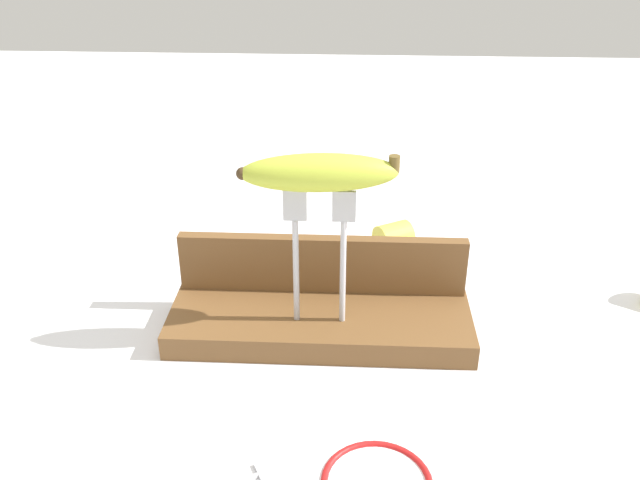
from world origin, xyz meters
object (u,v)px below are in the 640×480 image
at_px(fork_stand_center, 319,245).
at_px(banana_chunk_far, 394,237).
at_px(wire_coil, 377,480).
at_px(banana_raised_center, 319,173).

xyz_separation_m(fork_stand_center, banana_chunk_far, (0.10, 0.24, -0.11)).
bearing_deg(wire_coil, fork_stand_center, 106.47).
bearing_deg(fork_stand_center, banana_chunk_far, 67.14).
height_order(fork_stand_center, banana_chunk_far, fork_stand_center).
xyz_separation_m(banana_chunk_far, wire_coil, (-0.03, -0.46, -0.02)).
bearing_deg(banana_chunk_far, fork_stand_center, -112.86).
bearing_deg(banana_raised_center, wire_coil, -73.51).
height_order(fork_stand_center, wire_coil, fork_stand_center).
relative_size(banana_raised_center, banana_chunk_far, 2.72).
height_order(fork_stand_center, banana_raised_center, banana_raised_center).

